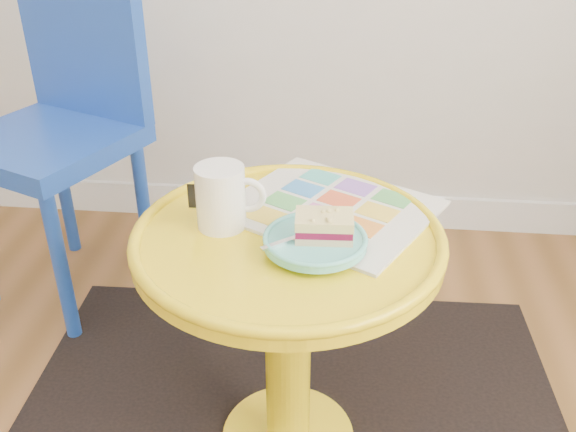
# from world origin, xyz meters

# --- Properties ---
(side_table) EXTENTS (0.59, 0.59, 0.56)m
(side_table) POSITION_xyz_m (0.74, 0.97, 0.40)
(side_table) COLOR yellow
(side_table) RESTS_ON ground
(chair) EXTENTS (0.55, 0.55, 0.95)m
(chair) POSITION_xyz_m (0.05, 1.57, 0.55)
(chair) COLOR #1B46B4
(chair) RESTS_ON ground
(newspaper) EXTENTS (0.49, 0.46, 0.01)m
(newspaper) POSITION_xyz_m (0.81, 1.08, 0.56)
(newspaper) COLOR silver
(newspaper) RESTS_ON side_table
(mug) EXTENTS (0.13, 0.09, 0.12)m
(mug) POSITION_xyz_m (0.61, 0.99, 0.62)
(mug) COLOR white
(mug) RESTS_ON side_table
(plate) EXTENTS (0.19, 0.19, 0.02)m
(plate) POSITION_xyz_m (0.79, 0.92, 0.58)
(plate) COLOR #5DC5BB
(plate) RESTS_ON newspaper
(cake_slice) EXTENTS (0.10, 0.07, 0.04)m
(cake_slice) POSITION_xyz_m (0.81, 0.93, 0.61)
(cake_slice) COLOR #D3BC8C
(cake_slice) RESTS_ON plate
(fork) EXTENTS (0.12, 0.10, 0.00)m
(fork) POSITION_xyz_m (0.76, 0.92, 0.59)
(fork) COLOR silver
(fork) RESTS_ON plate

